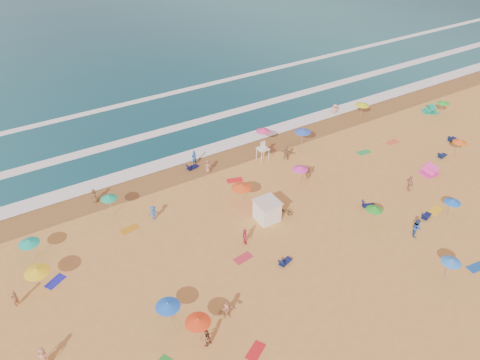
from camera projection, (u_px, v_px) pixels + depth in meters
ground at (278, 222)px, 44.87m from camera, size 220.00×220.00×0.00m
ocean at (60, 13)px, 103.66m from camera, size 220.00×140.00×0.18m
wet_sand at (215, 161)px, 53.62m from camera, size 220.00×220.00×0.00m
surf_foam at (182, 129)px, 59.74m from camera, size 200.00×18.70×0.05m
cabana at (267, 211)px, 44.62m from camera, size 2.00×2.00×2.00m
cabana_roof at (267, 202)px, 44.01m from camera, size 2.20×2.20×0.12m
bicycle at (285, 211)px, 45.55m from camera, size 1.41×1.56×0.82m
lifeguard_stand at (263, 152)px, 53.24m from camera, size 1.20×1.20×2.10m
beach_umbrellas at (275, 195)px, 44.82m from camera, size 55.50×27.52×0.80m
loungers at (341, 223)px, 44.47m from camera, size 49.28×29.21×0.34m
towels at (285, 231)px, 43.78m from camera, size 42.63×23.07×0.03m
popup_tents at (430, 135)px, 57.44m from camera, size 14.42×12.24×1.20m
beachgoers at (262, 200)px, 46.40m from camera, size 43.71×23.90×2.14m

